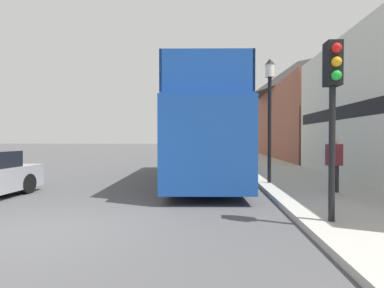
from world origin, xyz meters
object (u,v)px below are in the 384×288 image
Objects in this scene: lamp_post_nearest at (270,97)px; tour_bus at (203,136)px; parked_car_ahead_of_bus at (220,155)px; traffic_signal at (333,90)px; lamp_post_second at (244,117)px; pedestrian_second at (334,159)px.

tour_bus is at bearing 147.03° from lamp_post_nearest.
traffic_signal reaches higher than parked_car_ahead_of_bus.
traffic_signal is 13.00m from lamp_post_second.
pedestrian_second is at bearing 67.35° from traffic_signal.
pedestrian_second is (4.00, -3.46, -0.72)m from tour_bus.
lamp_post_nearest is (2.47, -1.60, 1.40)m from tour_bus.
traffic_signal is (2.65, -6.71, 0.83)m from tour_bus.
tour_bus is at bearing -111.50° from lamp_post_second.
tour_bus is at bearing -95.35° from parked_car_ahead_of_bus.
tour_bus is 5.34m from pedestrian_second.
traffic_signal is at bearing -71.12° from tour_bus.
lamp_post_second is (1.51, -0.55, 2.45)m from parked_car_ahead_of_bus.
lamp_post_nearest is 7.89m from lamp_post_second.
lamp_post_second is (-0.17, 12.99, 0.43)m from traffic_signal.
lamp_post_nearest is at bearing -90.07° from lamp_post_second.
parked_car_ahead_of_bus is (0.96, 6.84, -1.19)m from tour_bus.
lamp_post_nearest is 1.05× the size of lamp_post_second.
traffic_signal reaches higher than pedestrian_second.
lamp_post_nearest is at bearing -35.64° from tour_bus.
lamp_post_nearest reaches higher than pedestrian_second.
pedestrian_second is 0.37× the size of lamp_post_nearest.
parked_car_ahead_of_bus is 2.93m from lamp_post_second.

